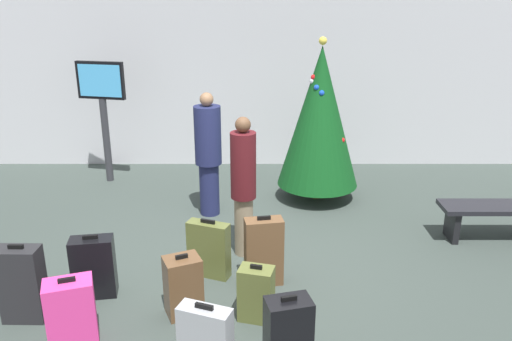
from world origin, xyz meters
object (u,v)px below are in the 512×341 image
object	(u,v)px
suitcase_5	(211,249)
suitcase_7	(73,313)
suitcase_0	(290,337)
suitcase_6	(96,267)
traveller_1	(210,152)
suitcase_1	(266,252)
holiday_tree	(322,117)
traveller_0	(245,184)
suitcase_4	(24,284)
suitcase_8	(258,294)
flight_info_kiosk	(105,100)
waiting_bench	(495,214)
suitcase_3	(185,286)

from	to	relation	value
suitcase_5	suitcase_7	distance (m)	1.66
suitcase_0	suitcase_6	distance (m)	2.30
traveller_1	suitcase_1	xyz separation A→B (m)	(0.76, -1.89, -0.55)
holiday_tree	traveller_1	world-z (taller)	holiday_tree
traveller_0	suitcase_4	bearing A→B (deg)	-147.53
suitcase_0	suitcase_7	size ratio (longest dim) A/B	1.07
suitcase_1	suitcase_7	xyz separation A→B (m)	(-1.74, -1.06, -0.06)
traveller_1	suitcase_8	world-z (taller)	traveller_1
suitcase_4	suitcase_5	bearing A→B (deg)	25.42
traveller_0	suitcase_7	world-z (taller)	traveller_0
flight_info_kiosk	traveller_1	xyz separation A→B (m)	(1.84, -1.40, -0.46)
flight_info_kiosk	traveller_1	world-z (taller)	flight_info_kiosk
suitcase_7	flight_info_kiosk	bearing A→B (deg)	101.14
suitcase_1	suitcase_7	world-z (taller)	suitcase_1
suitcase_1	suitcase_8	bearing A→B (deg)	-97.18
suitcase_7	suitcase_8	bearing A→B (deg)	13.64
suitcase_4	waiting_bench	bearing A→B (deg)	18.05
waiting_bench	suitcase_5	bearing A→B (deg)	-165.76
suitcase_6	suitcase_7	bearing A→B (deg)	-86.71
flight_info_kiosk	suitcase_5	size ratio (longest dim) A/B	2.93
suitcase_0	suitcase_3	distance (m)	1.30
suitcase_1	suitcase_4	xyz separation A→B (m)	(-2.35, -0.66, 0.00)
flight_info_kiosk	suitcase_8	xyz separation A→B (m)	(2.52, -3.95, -1.12)
suitcase_0	suitcase_6	bearing A→B (deg)	149.02
holiday_tree	suitcase_3	distance (m)	3.62
holiday_tree	suitcase_8	world-z (taller)	holiday_tree
suitcase_3	suitcase_6	xyz separation A→B (m)	(-0.98, 0.33, 0.02)
suitcase_1	suitcase_0	bearing A→B (deg)	-82.76
suitcase_0	suitcase_5	distance (m)	1.77
suitcase_1	suitcase_3	size ratio (longest dim) A/B	1.23
traveller_0	suitcase_8	distance (m)	1.49
flight_info_kiosk	suitcase_8	distance (m)	4.81
flight_info_kiosk	suitcase_6	world-z (taller)	flight_info_kiosk
suitcase_5	suitcase_6	xyz separation A→B (m)	(-1.17, -0.40, 0.00)
flight_info_kiosk	waiting_bench	size ratio (longest dim) A/B	1.51
waiting_bench	suitcase_7	size ratio (longest dim) A/B	1.93
flight_info_kiosk	suitcase_8	bearing A→B (deg)	-57.50
suitcase_4	suitcase_6	xyz separation A→B (m)	(0.56, 0.42, -0.06)
suitcase_6	suitcase_7	distance (m)	0.82
traveller_0	traveller_1	xyz separation A→B (m)	(-0.52, 1.21, 0.02)
suitcase_8	suitcase_1	bearing A→B (deg)	82.82
traveller_1	suitcase_0	world-z (taller)	traveller_1
traveller_1	suitcase_0	distance (m)	3.49
traveller_1	suitcase_7	bearing A→B (deg)	-108.46
holiday_tree	traveller_1	distance (m)	1.77
holiday_tree	suitcase_7	xyz separation A→B (m)	(-2.61, -3.55, -0.97)
suitcase_1	suitcase_6	size ratio (longest dim) A/B	1.15
flight_info_kiosk	suitcase_3	size ratio (longest dim) A/B	3.08
traveller_1	suitcase_5	bearing A→B (deg)	-85.35
holiday_tree	suitcase_6	distance (m)	3.93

